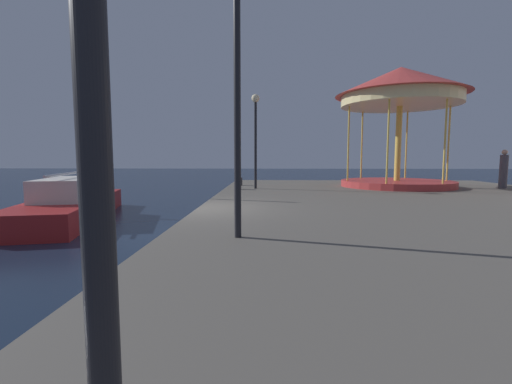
% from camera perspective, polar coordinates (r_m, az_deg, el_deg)
% --- Properties ---
extents(ground_plane, '(120.00, 120.00, 0.00)m').
position_cam_1_polar(ground_plane, '(10.19, -9.34, -6.97)').
color(ground_plane, '#162338').
extents(quay_dock, '(14.62, 24.38, 0.80)m').
position_cam_1_polar(quay_dock, '(11.27, 30.27, -4.39)').
color(quay_dock, '#5B564F').
rests_on(quay_dock, ground).
extents(sailboat_red, '(3.79, 7.76, 5.53)m').
position_cam_1_polar(sailboat_red, '(14.15, -28.05, -1.73)').
color(sailboat_red, maroon).
rests_on(sailboat_red, ground).
extents(carousel, '(6.06, 6.06, 5.66)m').
position_cam_1_polar(carousel, '(18.49, 22.41, 14.01)').
color(carousel, '#B23333').
rests_on(carousel, quay_dock).
extents(lamp_post_mid_promenade, '(0.36, 0.36, 4.65)m').
position_cam_1_polar(lamp_post_mid_promenade, '(6.36, -3.11, 21.45)').
color(lamp_post_mid_promenade, black).
rests_on(lamp_post_mid_promenade, quay_dock).
extents(lamp_post_far_end, '(0.36, 0.36, 4.21)m').
position_cam_1_polar(lamp_post_far_end, '(15.93, -0.08, 10.96)').
color(lamp_post_far_end, black).
rests_on(lamp_post_far_end, quay_dock).
extents(bollard_south, '(0.24, 0.24, 0.40)m').
position_cam_1_polar(bollard_south, '(15.58, -2.85, 1.17)').
color(bollard_south, '#2D2D33').
rests_on(bollard_south, quay_dock).
extents(bollard_north, '(0.24, 0.24, 0.40)m').
position_cam_1_polar(bollard_north, '(17.78, -2.62, 1.73)').
color(bollard_north, '#2D2D33').
rests_on(bollard_north, quay_dock).
extents(person_by_the_water, '(0.34, 0.34, 1.78)m').
position_cam_1_polar(person_by_the_water, '(19.71, 35.33, 2.92)').
color(person_by_the_water, '#514C56').
rests_on(person_by_the_water, quay_dock).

